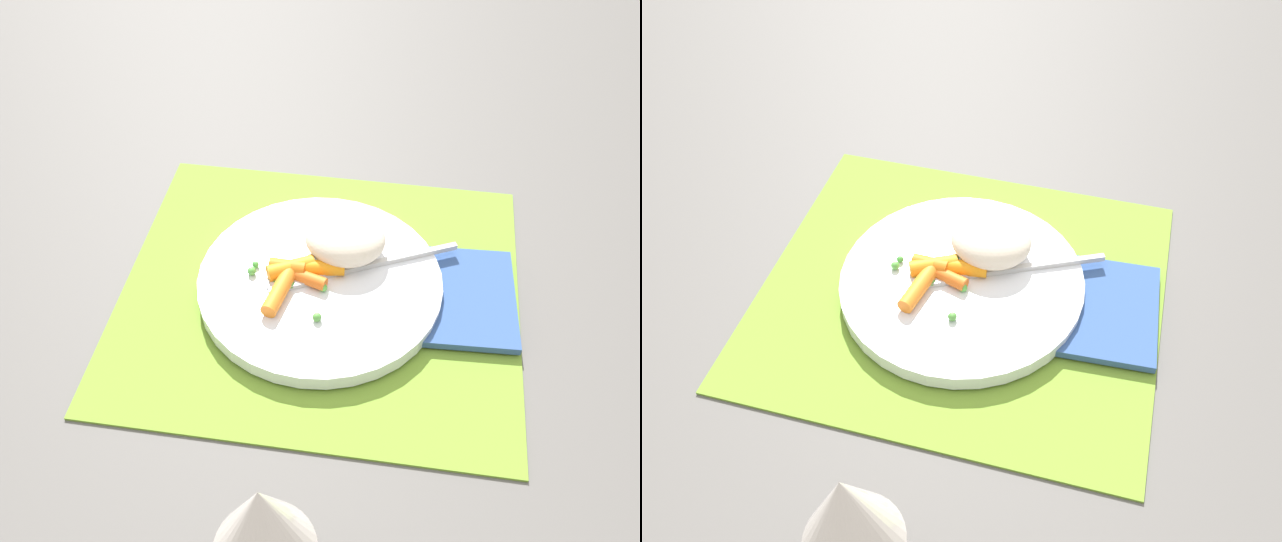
# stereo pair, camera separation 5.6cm
# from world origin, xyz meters

# --- Properties ---
(ground_plane) EXTENTS (2.40, 2.40, 0.00)m
(ground_plane) POSITION_xyz_m (0.00, 0.00, 0.00)
(ground_plane) COLOR #565451
(placemat) EXTENTS (0.40, 0.36, 0.01)m
(placemat) POSITION_xyz_m (0.00, 0.00, 0.00)
(placemat) COLOR olive
(placemat) RESTS_ON ground_plane
(plate) EXTENTS (0.25, 0.25, 0.02)m
(plate) POSITION_xyz_m (0.00, 0.00, 0.01)
(plate) COLOR white
(plate) RESTS_ON placemat
(rice_mound) EXTENTS (0.08, 0.07, 0.04)m
(rice_mound) POSITION_xyz_m (-0.02, -0.04, 0.04)
(rice_mound) COLOR beige
(rice_mound) RESTS_ON plate
(carrot_portion) EXTENTS (0.08, 0.08, 0.02)m
(carrot_portion) POSITION_xyz_m (0.02, 0.01, 0.03)
(carrot_portion) COLOR orange
(carrot_portion) RESTS_ON plate
(pea_scatter) EXTENTS (0.08, 0.08, 0.01)m
(pea_scatter) POSITION_xyz_m (0.03, 0.01, 0.03)
(pea_scatter) COLOR green
(pea_scatter) RESTS_ON plate
(fork) EXTENTS (0.19, 0.10, 0.01)m
(fork) POSITION_xyz_m (-0.02, -0.01, 0.03)
(fork) COLOR silver
(fork) RESTS_ON plate
(wine_glass) EXTENTS (0.08, 0.08, 0.17)m
(wine_glass) POSITION_xyz_m (-0.01, 0.30, 0.12)
(wine_glass) COLOR silver
(wine_glass) RESTS_ON ground_plane
(napkin) EXTENTS (0.10, 0.13, 0.01)m
(napkin) POSITION_xyz_m (-0.15, -0.01, 0.01)
(napkin) COLOR #33518C
(napkin) RESTS_ON placemat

